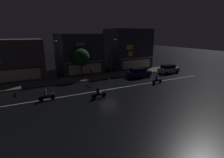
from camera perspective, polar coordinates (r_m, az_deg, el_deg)
The scene contains 16 objects.
ground_plane at distance 24.71m, azimuth -1.19°, elevation -3.46°, with size 140.00×140.00×0.00m, color black.
lane_divider_stripe at distance 24.70m, azimuth -1.19°, elevation -3.44°, with size 36.47×0.16×0.01m, color beige.
sidewalk_far at distance 31.37m, azimuth -7.34°, elevation 0.50°, with size 38.39×3.81×0.14m, color #5B5954.
storefront_left_block at distance 40.90m, azimuth 5.02°, elevation 9.92°, with size 8.83×7.88×8.67m.
storefront_center_block at distance 36.71m, azimuth -11.06°, elevation 8.36°, with size 7.84×9.13×7.65m.
storefront_right_block at distance 34.09m, azimuth -29.34°, elevation 5.53°, with size 9.18×6.75×6.75m.
streetlamp_mid at distance 29.24m, azimuth -17.99°, elevation 6.83°, with size 0.44×1.64×6.58m.
streetlamp_east at distance 31.66m, azimuth -0.05°, elevation 8.21°, with size 0.44×1.64×6.70m.
pedestrian_on_sidewalk at distance 30.67m, azimuth -6.64°, elevation 1.88°, with size 0.40×0.40×1.75m.
street_tree at distance 30.93m, azimuth -10.10°, elevation 6.95°, with size 3.04×3.04×5.04m.
parked_car_near_kerb at distance 31.79m, azimuth 8.76°, elevation 2.12°, with size 4.30×1.98×1.67m.
parked_car_trailing at distance 36.47m, azimuth 17.96°, elevation 3.18°, with size 4.30×1.98×1.67m.
motorcycle_lead at distance 28.46m, azimuth 14.46°, elevation -0.15°, with size 1.90×0.60×1.52m.
motorcycle_following at distance 21.45m, azimuth -4.43°, elevation -4.57°, with size 1.90×0.60×1.52m.
motorcycle_opposite_lane at distance 22.06m, azimuth -20.71°, elevation -4.97°, with size 1.90×0.60×1.52m.
traffic_cone at distance 29.71m, azimuth -1.18°, elevation 0.23°, with size 0.36×0.36×0.55m, color orange.
Camera 1 is at (-10.42, -21.04, 7.69)m, focal length 28.01 mm.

